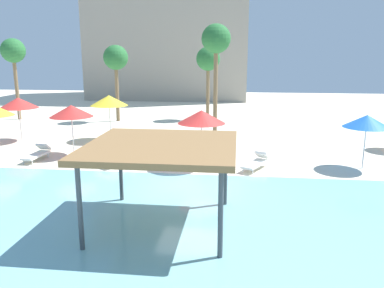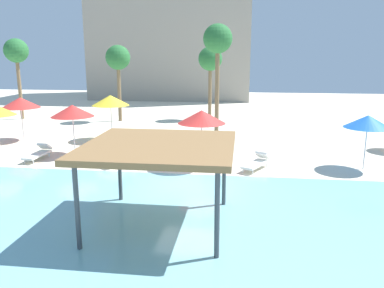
{
  "view_description": "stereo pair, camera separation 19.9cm",
  "coord_description": "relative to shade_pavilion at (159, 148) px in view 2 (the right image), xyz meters",
  "views": [
    {
      "loc": [
        1.89,
        -15.13,
        5.27
      ],
      "look_at": [
        -0.11,
        2.0,
        1.3
      ],
      "focal_mm": 36.98,
      "sensor_mm": 36.0,
      "label": 1
    },
    {
      "loc": [
        2.09,
        -15.11,
        5.27
      ],
      "look_at": [
        -0.11,
        2.0,
        1.3
      ],
      "focal_mm": 36.98,
      "sensor_mm": 36.0,
      "label": 2
    }
  ],
  "objects": [
    {
      "name": "lounge_chair_2",
      "position": [
        -7.76,
        6.97,
        -2.14
      ],
      "size": [
        0.72,
        1.93,
        0.74
      ],
      "rotation": [
        0.0,
        0.0,
        -1.64
      ],
      "color": "white",
      "rests_on": "ground"
    },
    {
      "name": "beach_umbrella_blue_4",
      "position": [
        8.12,
        7.25,
        -0.23
      ],
      "size": [
        2.12,
        2.12,
        2.53
      ],
      "color": "silver",
      "rests_on": "ground"
    },
    {
      "name": "palm_tree_0",
      "position": [
        -0.19,
        20.57,
        2.24
      ],
      "size": [
        1.9,
        1.9,
        5.79
      ],
      "color": "brown",
      "rests_on": "ground"
    },
    {
      "name": "beach_umbrella_yellow_6",
      "position": [
        -5.56,
        11.91,
        -0.01
      ],
      "size": [
        2.28,
        2.28,
        2.78
      ],
      "color": "silver",
      "rests_on": "ground"
    },
    {
      "name": "beach_umbrella_red_2",
      "position": [
        -6.31,
        8.06,
        -0.12
      ],
      "size": [
        2.22,
        2.22,
        2.66
      ],
      "color": "silver",
      "rests_on": "ground"
    },
    {
      "name": "palm_tree_2",
      "position": [
        0.74,
        14.98,
        3.51
      ],
      "size": [
        1.9,
        1.9,
        7.14
      ],
      "color": "brown",
      "rests_on": "ground"
    },
    {
      "name": "lounge_chair_5",
      "position": [
        3.19,
        6.6,
        -2.14
      ],
      "size": [
        1.42,
        1.96,
        0.74
      ],
      "rotation": [
        0.0,
        0.0,
        -2.06
      ],
      "color": "white",
      "rests_on": "ground"
    },
    {
      "name": "lagoon_water",
      "position": [
        0.36,
        -1.48,
        -2.45
      ],
      "size": [
        44.0,
        13.5,
        0.04
      ],
      "primitive_type": "cube",
      "color": "#7AB7C1",
      "rests_on": "ground"
    },
    {
      "name": "beach_umbrella_red_5",
      "position": [
        -10.94,
        11.05,
        -0.13
      ],
      "size": [
        2.32,
        2.32,
        2.67
      ],
      "color": "silver",
      "rests_on": "ground"
    },
    {
      "name": "beach_umbrella_red_0",
      "position": [
        0.59,
        6.59,
        -0.06
      ],
      "size": [
        2.22,
        2.22,
        2.72
      ],
      "color": "silver",
      "rests_on": "ground"
    },
    {
      "name": "ground_plane",
      "position": [
        0.36,
        3.77,
        -2.47
      ],
      "size": [
        80.0,
        80.0,
        0.0
      ],
      "primitive_type": "plane",
      "color": "beige"
    },
    {
      "name": "lounge_chair_0",
      "position": [
        1.1,
        9.86,
        -2.14
      ],
      "size": [
        0.71,
        1.93,
        0.74
      ],
      "rotation": [
        0.0,
        0.0,
        -1.51
      ],
      "color": "white",
      "rests_on": "ground"
    },
    {
      "name": "hotel_block_0",
      "position": [
        -6.02,
        37.7,
        6.75
      ],
      "size": [
        18.32,
        11.52,
        18.44
      ],
      "primitive_type": "cube",
      "color": "#9E9384",
      "rests_on": "ground"
    },
    {
      "name": "lounge_chair_3",
      "position": [
        -3.21,
        6.59,
        -2.14
      ],
      "size": [
        1.57,
        1.9,
        0.74
      ],
      "rotation": [
        0.0,
        0.0,
        -2.18
      ],
      "color": "white",
      "rests_on": "ground"
    },
    {
      "name": "palm_tree_3",
      "position": [
        -15.48,
        18.76,
        2.84
      ],
      "size": [
        1.9,
        1.9,
        6.42
      ],
      "color": "brown",
      "rests_on": "ground"
    },
    {
      "name": "shade_pavilion",
      "position": [
        0.0,
        0.0,
        0.0
      ],
      "size": [
        4.46,
        4.46,
        2.63
      ],
      "color": "#42474C",
      "rests_on": "ground"
    },
    {
      "name": "palm_tree_1",
      "position": [
        -7.2,
        18.87,
        2.35
      ],
      "size": [
        1.9,
        1.9,
        5.9
      ],
      "color": "brown",
      "rests_on": "ground"
    }
  ]
}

